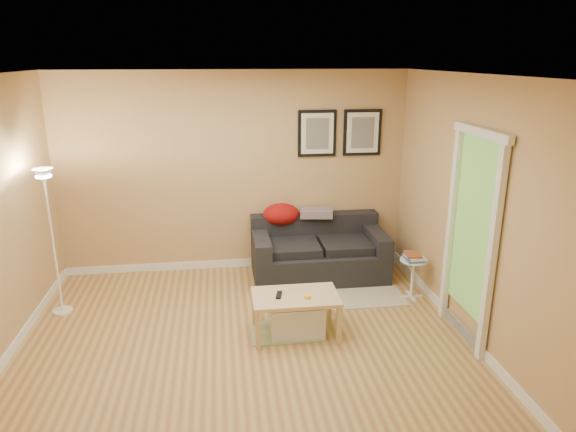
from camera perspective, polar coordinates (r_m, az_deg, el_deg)
The scene contains 23 objects.
floor at distance 5.37m, azimuth -4.75°, elevation -13.72°, with size 4.50×4.50×0.00m, color tan.
ceiling at distance 4.61m, azimuth -5.57°, elevation 15.21°, with size 4.50×4.50×0.00m, color white.
wall_back at distance 6.77m, azimuth -5.94°, elevation 4.70°, with size 4.50×4.50×0.00m, color tan.
wall_front at distance 2.99m, azimuth -3.25°, elevation -11.94°, with size 4.50×4.50×0.00m, color tan.
wall_right at distance 5.41m, azimuth 19.42°, elevation 0.60°, with size 4.00×4.00×0.00m, color tan.
baseboard_back at distance 7.13m, azimuth -5.63°, elevation -5.17°, with size 4.50×0.02×0.10m, color white.
baseboard_left at distance 5.72m, azimuth -28.43°, elevation -13.28°, with size 0.02×4.00×0.10m, color white.
baseboard_right at distance 5.86m, azimuth 18.11°, elevation -11.19°, with size 0.02×4.00×0.10m, color white.
sofa at distance 6.69m, azimuth 3.44°, elevation -3.65°, with size 1.70×0.90×0.75m, color black, non-canonical shape.
red_throw at distance 6.78m, azimuth -0.76°, elevation 0.19°, with size 0.48×0.36×0.28m, color maroon, non-canonical shape.
plaid_throw at distance 6.82m, azimuth 3.11°, elevation 0.36°, with size 0.42×0.26×0.10m, color #A3735F, non-canonical shape.
framed_print_left at distance 6.77m, azimuth 3.22°, elevation 9.07°, with size 0.50×0.04×0.60m, color black, non-canonical shape.
framed_print_right at distance 6.91m, azimuth 8.18°, elevation 9.09°, with size 0.50×0.04×0.60m, color black, non-canonical shape.
area_rug at distance 6.39m, azimuth 6.64°, elevation -8.39°, with size 1.25×0.85×0.01m, color #BAB093.
green_runner at distance 5.53m, azimuth -0.38°, elevation -12.60°, with size 0.70×0.50×0.01m, color #668C4C.
coffee_table at distance 5.40m, azimuth 0.81°, elevation -10.81°, with size 0.88×0.54×0.44m, color tan, non-canonical shape.
remote_control at distance 5.28m, azimuth -1.00°, elevation -8.69°, with size 0.05×0.16×0.02m, color black.
tape_roll at distance 5.24m, azimuth 2.15°, elevation -8.86°, with size 0.07×0.07×0.03m, color yellow.
storage_bin at distance 5.45m, azimuth 0.91°, elevation -11.07°, with size 0.57×0.42×0.35m, color white, non-canonical shape.
side_table at distance 6.32m, azimuth 13.53°, elevation -6.71°, with size 0.32×0.32×0.49m, color white, non-canonical shape.
book_stack at distance 6.20m, azimuth 13.65°, elevation -4.36°, with size 0.19×0.25×0.08m, color #355F9F, non-canonical shape.
floor_lamp at distance 6.15m, azimuth -24.41°, elevation -3.12°, with size 0.21×0.21×1.65m, color white, non-canonical shape.
doorway at distance 5.34m, azimuth 19.36°, elevation -2.71°, with size 0.12×1.01×2.13m, color white, non-canonical shape.
Camera 1 is at (-0.18, -4.61, 2.76)m, focal length 32.28 mm.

